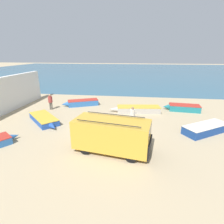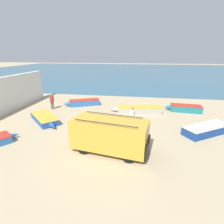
{
  "view_description": "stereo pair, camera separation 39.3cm",
  "coord_description": "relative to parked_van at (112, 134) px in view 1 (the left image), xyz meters",
  "views": [
    {
      "loc": [
        2.59,
        -13.33,
        6.12
      ],
      "look_at": [
        0.6,
        1.66,
        1.0
      ],
      "focal_mm": 28.0,
      "sensor_mm": 36.0,
      "label": 1
    },
    {
      "loc": [
        2.98,
        -13.27,
        6.12
      ],
      "look_at": [
        0.6,
        1.66,
        1.0
      ],
      "focal_mm": 28.0,
      "sensor_mm": 36.0,
      "label": 2
    }
  ],
  "objects": [
    {
      "name": "fishing_rowboat_3",
      "position": [
        7.3,
        3.86,
        -0.85
      ],
      "size": [
        4.6,
        3.5,
        0.68
      ],
      "rotation": [
        0.0,
        0.0,
        0.58
      ],
      "color": "navy",
      "rests_on": "ground_plane"
    },
    {
      "name": "parked_van",
      "position": [
        0.0,
        0.0,
        0.0
      ],
      "size": [
        5.15,
        2.81,
        2.28
      ],
      "rotation": [
        0.0,
        0.0,
        6.11
      ],
      "color": "gold",
      "rests_on": "ground_plane"
    },
    {
      "name": "fishing_rowboat_1",
      "position": [
        1.61,
        8.22,
        -0.86
      ],
      "size": [
        5.64,
        1.99,
        0.66
      ],
      "rotation": [
        0.0,
        0.0,
        3.26
      ],
      "color": "#ADA89E",
      "rests_on": "ground_plane"
    },
    {
      "name": "fisherman_0",
      "position": [
        -8.05,
        7.89,
        -0.13
      ],
      "size": [
        0.46,
        0.46,
        1.77
      ],
      "rotation": [
        0.0,
        0.0,
        4.96
      ],
      "color": "#5B564C",
      "rests_on": "ground_plane"
    },
    {
      "name": "fishing_rowboat_0",
      "position": [
        -6.92,
        4.16,
        -0.91
      ],
      "size": [
        4.13,
        4.04,
        0.56
      ],
      "rotation": [
        0.0,
        0.0,
        5.52
      ],
      "color": "#234CA3",
      "rests_on": "ground_plane"
    },
    {
      "name": "fishing_rowboat_4",
      "position": [
        6.72,
        9.44,
        -0.85
      ],
      "size": [
        4.01,
        1.76,
        0.68
      ],
      "rotation": [
        0.0,
        0.0,
        3.04
      ],
      "color": "#1E757F",
      "rests_on": "ground_plane"
    },
    {
      "name": "fishing_rowboat_2",
      "position": [
        -5.08,
        9.91,
        -0.85
      ],
      "size": [
        4.37,
        2.64,
        0.68
      ],
      "rotation": [
        0.0,
        0.0,
        3.56
      ],
      "color": "#2D66AD",
      "rests_on": "ground_plane"
    },
    {
      "name": "sea_water",
      "position": [
        -1.26,
        55.3,
        -1.18
      ],
      "size": [
        120.0,
        80.0,
        0.01
      ],
      "primitive_type": "cube",
      "color": "#33607A",
      "rests_on": "ground_plane"
    },
    {
      "name": "fisherman_1",
      "position": [
        1.21,
        4.49,
        -0.17
      ],
      "size": [
        0.45,
        0.45,
        1.7
      ],
      "rotation": [
        0.0,
        0.0,
        4.14
      ],
      "color": "navy",
      "rests_on": "ground_plane"
    },
    {
      "name": "ground_plane",
      "position": [
        -1.26,
        3.3,
        -1.19
      ],
      "size": [
        200.0,
        200.0,
        0.0
      ],
      "primitive_type": "plane",
      "color": "tan"
    }
  ]
}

